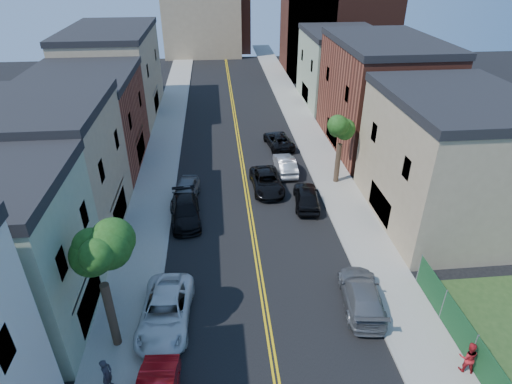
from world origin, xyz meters
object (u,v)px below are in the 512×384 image
object	(u,v)px
white_pickup	(165,312)
pedestrian_right	(468,357)
pedestrian_left	(107,374)
black_car_left	(185,211)
grey_car_left	(185,192)
silver_car_right	(285,164)
black_suv_lane	(267,182)
grey_car_right	(362,295)
dark_car_right_far	(278,140)
black_car_right	(307,196)

from	to	relation	value
white_pickup	pedestrian_right	distance (m)	15.30
pedestrian_left	pedestrian_right	world-z (taller)	pedestrian_left
white_pickup	pedestrian_right	size ratio (longest dim) A/B	3.24
black_car_left	grey_car_left	bearing A→B (deg)	87.09
silver_car_right	pedestrian_right	xyz separation A→B (m)	(5.30, -21.73, 0.28)
white_pickup	pedestrian_left	size ratio (longest dim) A/B	3.17
grey_car_left	black_suv_lane	bearing A→B (deg)	17.33
black_suv_lane	pedestrian_left	world-z (taller)	pedestrian_left
grey_car_right	grey_car_left	bearing A→B (deg)	-43.23
grey_car_left	black_suv_lane	distance (m)	6.85
grey_car_left	dark_car_right_far	distance (m)	13.45
grey_car_left	pedestrian_right	size ratio (longest dim) A/B	2.66
black_car_right	pedestrian_right	size ratio (longest dim) A/B	2.66
grey_car_left	black_car_right	world-z (taller)	black_car_right
silver_car_right	dark_car_right_far	size ratio (longest dim) A/B	0.92
white_pickup	black_suv_lane	bearing A→B (deg)	66.37
grey_car_right	white_pickup	bearing A→B (deg)	8.51
grey_car_left	pedestrian_right	bearing A→B (deg)	-43.55
black_car_right	dark_car_right_far	world-z (taller)	black_car_right
black_car_left	black_car_right	xyz separation A→B (m)	(9.48, 1.19, 0.04)
black_car_left	silver_car_right	world-z (taller)	black_car_left
white_pickup	black_suv_lane	world-z (taller)	white_pickup
grey_car_left	grey_car_right	distance (m)	16.51
black_suv_lane	black_car_right	bearing A→B (deg)	-47.21
white_pickup	black_car_left	xyz separation A→B (m)	(0.60, 10.13, -0.04)
pedestrian_left	pedestrian_right	xyz separation A→B (m)	(16.87, -0.69, -0.02)
black_car_right	black_suv_lane	world-z (taller)	black_car_right
white_pickup	pedestrian_left	xyz separation A→B (m)	(-2.27, -3.87, 0.26)
grey_car_right	dark_car_right_far	xyz separation A→B (m)	(-1.48, 22.69, -0.07)
grey_car_right	black_suv_lane	distance (m)	14.39
black_car_left	black_suv_lane	distance (m)	7.75
black_suv_lane	pedestrian_left	bearing A→B (deg)	-120.34
white_pickup	grey_car_right	world-z (taller)	white_pickup
black_suv_lane	black_car_left	bearing A→B (deg)	-151.37
grey_car_left	white_pickup	bearing A→B (deg)	-84.50
black_car_right	pedestrian_left	xyz separation A→B (m)	(-12.35, -15.19, 0.25)
dark_car_right_far	grey_car_left	bearing A→B (deg)	39.88
silver_car_right	pedestrian_left	xyz separation A→B (m)	(-11.57, -21.03, 0.30)
white_pickup	dark_car_right_far	world-z (taller)	white_pickup
dark_car_right_far	pedestrian_right	distance (m)	27.97
white_pickup	dark_car_right_far	size ratio (longest dim) A/B	1.15
pedestrian_left	pedestrian_right	distance (m)	16.88
silver_car_right	pedestrian_right	distance (m)	22.37
grey_car_left	silver_car_right	bearing A→B (deg)	33.00
grey_car_left	black_car_left	bearing A→B (deg)	-79.98
grey_car_right	pedestrian_right	distance (m)	6.02
white_pickup	grey_car_right	bearing A→B (deg)	4.78
black_suv_lane	pedestrian_left	xyz separation A→B (m)	(-9.50, -18.00, 0.32)
black_car_left	pedestrian_right	world-z (taller)	pedestrian_right
grey_car_left	black_suv_lane	size ratio (longest dim) A/B	0.89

